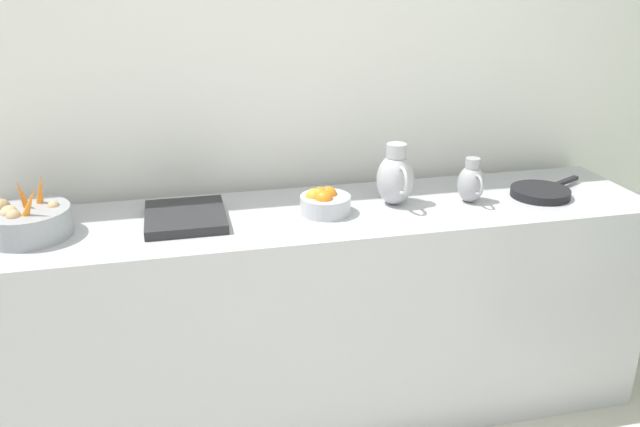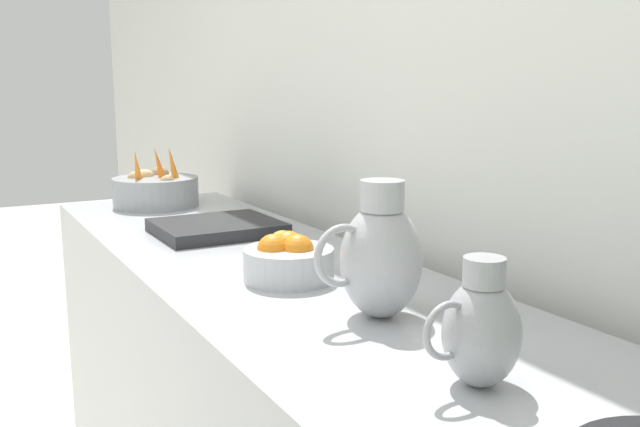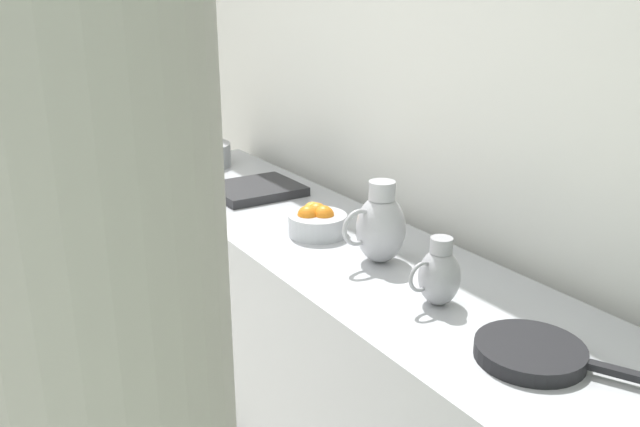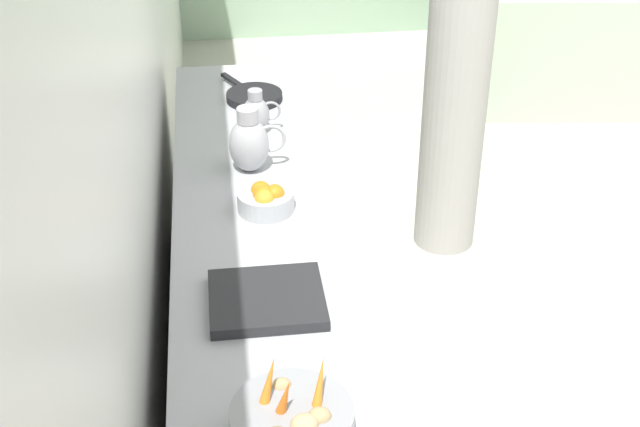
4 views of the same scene
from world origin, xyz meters
The scene contains 9 objects.
ground_plane centered at (0.00, 0.00, 0.00)m, with size 14.53×14.53×0.00m, color #B7B2A5.
tile_wall_left centered at (-1.95, 0.57, 1.50)m, with size 0.10×7.68×3.00m, color silver.
prep_counter centered at (-1.54, 0.07, 0.47)m, with size 0.61×2.65×0.94m, color #ADAFB5.
vegetable_colander centered at (-1.53, -1.05, 0.99)m, with size 0.30×0.30×0.23m.
orange_bowl centered at (-1.51, 0.04, 0.98)m, with size 0.20×0.20×0.11m.
metal_pitcher_tall centered at (-1.55, 0.35, 1.05)m, with size 0.21×0.15×0.25m.
metal_pitcher_short centered at (-1.51, 0.66, 1.02)m, with size 0.16×0.11×0.19m.
counter_sink_basin centered at (-1.55, -0.49, 0.95)m, with size 0.34×0.30×0.04m, color #232326.
skillet_on_counter centered at (-1.50, 0.98, 0.95)m, with size 0.26×0.38×0.03m.
Camera 4 is at (-1.66, -2.58, 2.54)m, focal length 49.47 mm.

